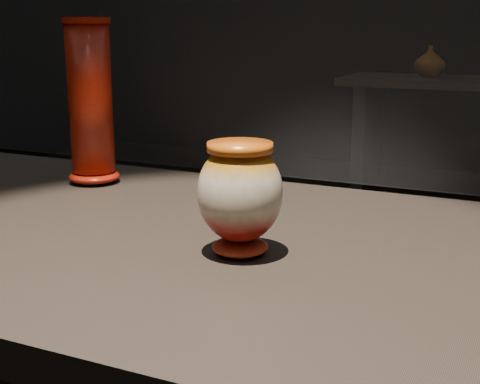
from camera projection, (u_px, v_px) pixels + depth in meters
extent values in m
cube|color=black|center=(279.00, 263.00, 0.99)|extent=(2.00, 0.80, 0.05)
ellipsoid|color=maroon|center=(240.00, 247.00, 0.96)|extent=(0.09, 0.09, 0.02)
ellipsoid|color=beige|center=(240.00, 193.00, 0.94)|extent=(0.13, 0.13, 0.14)
cylinder|color=#BC7411|center=(240.00, 147.00, 0.92)|extent=(0.10, 0.10, 0.01)
ellipsoid|color=red|center=(94.00, 176.00, 1.39)|extent=(0.11, 0.11, 0.03)
cylinder|color=red|center=(90.00, 99.00, 1.35)|extent=(0.09, 0.09, 0.30)
cylinder|color=red|center=(86.00, 20.00, 1.31)|extent=(0.10, 0.10, 0.01)
cube|color=black|center=(367.00, 147.00, 4.46)|extent=(0.08, 0.50, 0.85)
imported|color=#9C5A16|center=(430.00, 61.00, 4.18)|extent=(0.21, 0.21, 0.20)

